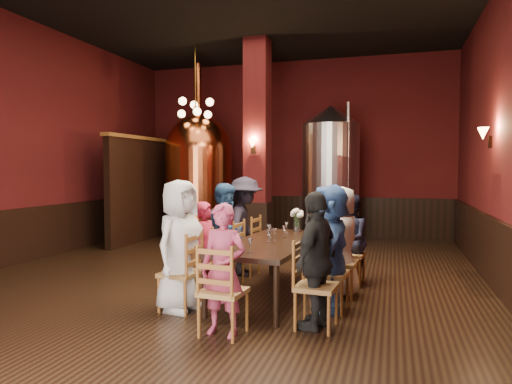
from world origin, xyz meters
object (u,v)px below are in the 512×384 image
(steel_vessel, at_px, (331,174))
(copper_kettle, at_px, (199,176))
(person_2, at_px, (227,234))
(dining_table, at_px, (273,246))
(person_1, at_px, (206,249))
(rose_vase, at_px, (297,216))
(person_0, at_px, (180,245))

(steel_vessel, bearing_deg, copper_kettle, -172.12)
(person_2, xyz_separation_m, steel_vessel, (0.96, 4.32, 0.83))
(dining_table, relative_size, steel_vessel, 0.78)
(person_1, xyz_separation_m, copper_kettle, (-2.11, 4.55, 0.91))
(copper_kettle, distance_m, steel_vessel, 3.16)
(person_1, height_order, rose_vase, person_1)
(copper_kettle, distance_m, rose_vase, 4.57)
(person_0, height_order, steel_vessel, steel_vessel)
(steel_vessel, bearing_deg, person_1, -101.57)
(dining_table, xyz_separation_m, person_0, (-0.93, -0.92, 0.11))
(copper_kettle, bearing_deg, rose_vase, -46.70)
(person_2, relative_size, rose_vase, 4.12)
(copper_kettle, height_order, steel_vessel, copper_kettle)
(dining_table, bearing_deg, person_2, 158.78)
(steel_vessel, relative_size, rose_vase, 8.68)
(rose_vase, bearing_deg, dining_table, -96.92)
(person_0, bearing_deg, person_1, 6.91)
(dining_table, relative_size, copper_kettle, 0.58)
(dining_table, bearing_deg, person_1, -158.78)
(person_0, height_order, person_2, person_0)
(person_1, height_order, steel_vessel, steel_vessel)
(dining_table, height_order, person_0, person_0)
(person_0, relative_size, steel_vessel, 0.50)
(person_2, xyz_separation_m, rose_vase, (0.94, 0.59, 0.23))
(person_0, distance_m, person_1, 0.69)
(steel_vessel, xyz_separation_m, rose_vase, (-0.02, -3.73, -0.60))
(person_2, bearing_deg, copper_kettle, 40.22)
(dining_table, xyz_separation_m, rose_vase, (0.12, 0.99, 0.30))
(person_0, relative_size, person_1, 1.24)
(dining_table, height_order, person_2, person_2)
(person_2, bearing_deg, rose_vase, -46.72)
(rose_vase, bearing_deg, steel_vessel, 89.64)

